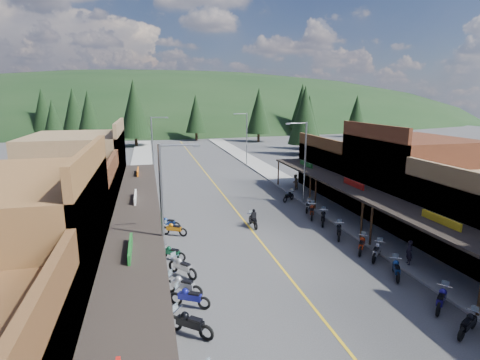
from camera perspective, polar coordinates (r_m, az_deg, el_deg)
ground at (r=28.29m, az=2.77°, el=-8.86°), size 220.00×220.00×0.00m
centerline at (r=47.00m, az=-4.22°, el=-0.20°), size 0.15×90.00×0.01m
sidewalk_west at (r=46.37m, az=-14.88°, el=-0.67°), size 3.40×94.00×0.15m
sidewalk_east at (r=49.15m, az=5.82°, el=0.42°), size 3.40×94.00×0.15m
shop_west_1 at (r=19.58m, az=-31.65°, el=-9.67°), size 10.90×10.20×8.20m
shop_west_2 at (r=28.67m, az=-25.73°, el=-4.48°), size 10.90×9.00×6.20m
shop_west_3 at (r=37.64m, az=-23.07°, el=1.11°), size 10.90×10.20×8.20m
shop_east_2 at (r=35.06m, az=24.11°, el=0.25°), size 10.90×9.00×8.20m
shop_east_3 at (r=43.03m, az=16.18°, el=1.59°), size 10.90×10.20×6.20m
streetlight_0 at (r=20.09m, az=-11.39°, el=-4.62°), size 2.16×0.18×8.00m
streetlight_1 at (r=47.58m, az=-13.04°, el=5.12°), size 2.16×0.18×8.00m
streetlight_2 at (r=36.75m, az=9.69°, el=3.18°), size 2.16×0.18×8.00m
streetlight_3 at (r=57.41m, az=0.89°, el=6.65°), size 2.16×0.18×8.00m
ridge_hill at (r=160.73m, az=-11.29°, el=8.56°), size 310.00×140.00×60.00m
pine_1 at (r=96.66m, az=-24.01°, el=9.60°), size 5.88×5.88×12.50m
pine_2 at (r=83.28m, az=-15.80°, el=10.43°), size 6.72×6.72×14.00m
pine_3 at (r=92.04m, az=-6.74°, el=10.01°), size 5.04×5.04×11.00m
pine_4 at (r=89.05m, az=2.87°, el=10.49°), size 5.88×5.88×12.50m
pine_5 at (r=105.79m, az=9.44°, el=11.06°), size 6.72×6.72×14.00m
pine_6 at (r=104.17m, az=17.35°, el=9.82°), size 5.04×5.04×11.00m
pine_7 at (r=104.15m, az=-27.84°, el=9.38°), size 5.88×5.88×12.50m
pine_8 at (r=66.92m, az=-26.52°, el=7.48°), size 4.48×4.48×10.00m
pine_9 at (r=77.12m, az=10.47°, el=9.36°), size 4.93×4.93×10.80m
pine_10 at (r=76.01m, az=-22.02°, el=8.94°), size 5.38×5.38×11.60m
pine_11 at (r=69.07m, az=9.83°, el=9.72°), size 5.82×5.82×12.40m
bike_west_3 at (r=17.65m, az=-7.62°, el=-20.69°), size 2.26×2.06×1.32m
bike_west_4 at (r=19.65m, az=-7.66°, el=-17.15°), size 2.18×1.66×1.20m
bike_west_5 at (r=20.68m, az=-8.70°, el=-15.44°), size 2.28×1.95×1.30m
bike_west_6 at (r=22.68m, az=-8.78°, el=-12.83°), size 1.98×2.23×1.28m
bike_west_7 at (r=24.92m, az=-10.33°, el=-10.73°), size 1.94×1.64×1.10m
bike_west_8 at (r=29.00m, az=-10.02°, el=-7.26°), size 2.12×1.59×1.17m
bike_west_9 at (r=30.48m, az=-10.87°, el=-6.35°), size 2.04×1.54×1.13m
bike_east_2 at (r=20.29m, az=31.43°, el=-18.13°), size 2.05×1.45×1.12m
bike_east_3 at (r=21.74m, az=28.37°, el=-15.56°), size 2.11×1.90×1.22m
bike_east_4 at (r=24.11m, az=22.72°, el=-12.27°), size 1.56×2.12×1.16m
bike_east_5 at (r=26.15m, az=20.14°, el=-10.03°), size 2.04×2.02×1.23m
bike_east_6 at (r=26.92m, az=18.09°, el=-9.23°), size 1.90×2.12×1.23m
bike_east_7 at (r=29.03m, az=14.84°, el=-7.42°), size 1.64×2.23×1.23m
bike_east_8 at (r=31.79m, az=12.55°, el=-5.49°), size 1.70×2.33×1.28m
bike_east_9 at (r=33.17m, az=10.92°, el=-4.61°), size 1.72×2.46×1.34m
bike_east_10 at (r=35.04m, az=10.33°, el=-3.87°), size 1.59×1.96×1.10m
bike_east_11 at (r=38.13m, az=7.43°, el=-2.39°), size 1.96×1.81×1.15m
rider_on_bike at (r=30.42m, az=2.01°, el=-6.03°), size 0.74×2.09×1.58m
pedestrian_east_a at (r=25.73m, az=24.38°, el=-10.00°), size 0.51×0.65×1.57m
pedestrian_east_b at (r=42.24m, az=8.39°, el=-0.30°), size 0.99×0.93×1.78m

